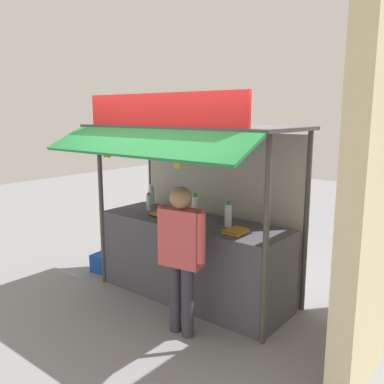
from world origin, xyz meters
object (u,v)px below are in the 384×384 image
at_px(water_bottle_back_right, 149,202).
at_px(magazine_stack_rear_center, 162,213).
at_px(water_bottle_front_right, 151,195).
at_px(vendor_person, 181,247).
at_px(water_bottle_right, 195,206).
at_px(banana_bunch_inner_right, 178,162).
at_px(plastic_crate, 108,262).
at_px(magazine_stack_back_left, 236,231).
at_px(water_bottle_mid_left, 228,215).
at_px(banana_bunch_leftmost, 107,151).

xyz_separation_m(water_bottle_back_right, magazine_stack_rear_center, (0.33, -0.10, -0.09)).
bearing_deg(water_bottle_front_right, vendor_person, -36.21).
bearing_deg(water_bottle_right, water_bottle_back_right, -174.30).
bearing_deg(water_bottle_front_right, magazine_stack_rear_center, -34.17).
xyz_separation_m(water_bottle_right, banana_bunch_inner_right, (0.26, -0.62, 0.63)).
distance_m(water_bottle_back_right, plastic_crate, 1.23).
bearing_deg(water_bottle_front_right, water_bottle_right, -11.29).
bearing_deg(banana_bunch_inner_right, plastic_crate, 167.15).
bearing_deg(magazine_stack_rear_center, water_bottle_right, 23.25).
xyz_separation_m(vendor_person, plastic_crate, (-1.98, 0.66, -0.82)).
xyz_separation_m(water_bottle_front_right, magazine_stack_back_left, (1.70, -0.43, -0.12)).
relative_size(water_bottle_mid_left, vendor_person, 0.19).
bearing_deg(magazine_stack_back_left, water_bottle_front_right, 165.92).
height_order(water_bottle_right, vendor_person, vendor_person).
relative_size(magazine_stack_rear_center, plastic_crate, 0.81).
height_order(water_bottle_mid_left, banana_bunch_leftmost, banana_bunch_leftmost).
bearing_deg(plastic_crate, water_bottle_front_right, 38.52).
relative_size(banana_bunch_inner_right, plastic_crate, 0.87).
height_order(vendor_person, plastic_crate, vendor_person).
bearing_deg(vendor_person, plastic_crate, 152.98).
bearing_deg(vendor_person, water_bottle_right, 111.89).
xyz_separation_m(water_bottle_front_right, water_bottle_mid_left, (1.50, -0.27, 0.00)).
height_order(water_bottle_front_right, banana_bunch_leftmost, banana_bunch_leftmost).
xyz_separation_m(water_bottle_back_right, plastic_crate, (-0.72, -0.15, -0.98)).
distance_m(water_bottle_front_right, plastic_crate, 1.21).
xyz_separation_m(magazine_stack_rear_center, banana_bunch_inner_right, (0.67, -0.44, 0.75)).
height_order(magazine_stack_back_left, banana_bunch_inner_right, banana_bunch_inner_right).
bearing_deg(magazine_stack_back_left, banana_bunch_inner_right, -142.61).
distance_m(water_bottle_mid_left, plastic_crate, 2.26).
relative_size(water_bottle_back_right, vendor_person, 0.15).
bearing_deg(vendor_person, magazine_stack_back_left, 61.43).
bearing_deg(water_bottle_back_right, water_bottle_right, 5.70).
bearing_deg(banana_bunch_leftmost, water_bottle_right, 34.50).
relative_size(banana_bunch_inner_right, banana_bunch_leftmost, 1.17).
bearing_deg(water_bottle_right, banana_bunch_leftmost, -145.50).
bearing_deg(water_bottle_right, plastic_crate, -171.25).
relative_size(magazine_stack_back_left, banana_bunch_leftmost, 1.04).
bearing_deg(water_bottle_front_right, banana_bunch_leftmost, -86.99).
bearing_deg(water_bottle_back_right, water_bottle_mid_left, -0.56).
distance_m(magazine_stack_back_left, vendor_person, 0.69).
relative_size(water_bottle_mid_left, banana_bunch_leftmost, 1.08).
bearing_deg(water_bottle_right, banana_bunch_inner_right, -67.27).
relative_size(water_bottle_mid_left, water_bottle_back_right, 1.26).
bearing_deg(plastic_crate, water_bottle_mid_left, 3.94).
xyz_separation_m(magazine_stack_rear_center, magazine_stack_back_left, (1.16, -0.06, -0.01)).
distance_m(water_bottle_front_right, banana_bunch_leftmost, 1.06).
distance_m(magazine_stack_rear_center, banana_bunch_leftmost, 1.04).
distance_m(water_bottle_back_right, banana_bunch_inner_right, 1.32).
xyz_separation_m(magazine_stack_rear_center, plastic_crate, (-1.05, -0.05, -0.89)).
relative_size(water_bottle_right, banana_bunch_inner_right, 0.95).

